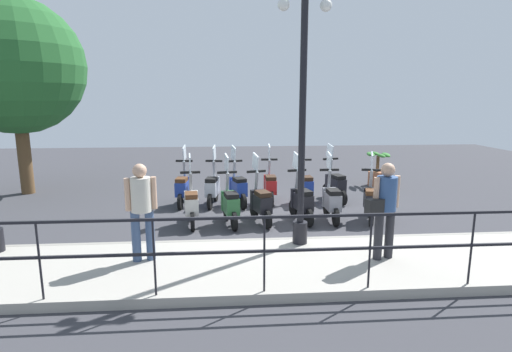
{
  "coord_description": "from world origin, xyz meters",
  "views": [
    {
      "loc": [
        -9.23,
        1.23,
        2.73
      ],
      "look_at": [
        0.2,
        0.5,
        0.9
      ],
      "focal_mm": 28.0,
      "sensor_mm": 36.0,
      "label": 1
    }
  ],
  "objects_px": {
    "tree_large": "(15,66)",
    "scooter_near_2": "(301,201)",
    "scooter_near_5": "(191,204)",
    "scooter_far_5": "(183,187)",
    "scooter_far_2": "(270,185)",
    "scooter_far_3": "(238,187)",
    "scooter_far_4": "(213,187)",
    "scooter_near_3": "(261,202)",
    "scooter_far_0": "(335,184)",
    "scooter_near_0": "(371,200)",
    "pedestrian_distant": "(141,205)",
    "scooter_far_1": "(305,186)",
    "potted_palm": "(377,172)",
    "scooter_near_4": "(230,204)",
    "pedestrian_with_bag": "(385,204)",
    "scooter_near_1": "(331,200)",
    "lamp_post_near": "(302,130)"
  },
  "relations": [
    {
      "from": "tree_large",
      "to": "scooter_near_2",
      "type": "height_order",
      "value": "tree_large"
    },
    {
      "from": "scooter_near_5",
      "to": "scooter_far_5",
      "type": "distance_m",
      "value": 1.73
    },
    {
      "from": "scooter_far_2",
      "to": "scooter_far_3",
      "type": "xyz_separation_m",
      "value": [
        -0.19,
        0.87,
        0.0
      ]
    },
    {
      "from": "scooter_near_5",
      "to": "scooter_far_4",
      "type": "distance_m",
      "value": 1.68
    },
    {
      "from": "scooter_near_3",
      "to": "scooter_far_5",
      "type": "xyz_separation_m",
      "value": [
        1.67,
        1.87,
        0.0
      ]
    },
    {
      "from": "scooter_far_0",
      "to": "scooter_near_0",
      "type": "bearing_deg",
      "value": 176.77
    },
    {
      "from": "pedestrian_distant",
      "to": "scooter_far_1",
      "type": "bearing_deg",
      "value": 126.19
    },
    {
      "from": "tree_large",
      "to": "scooter_far_1",
      "type": "relative_size",
      "value": 3.58
    },
    {
      "from": "scooter_near_0",
      "to": "scooter_far_2",
      "type": "distance_m",
      "value": 2.74
    },
    {
      "from": "scooter_far_4",
      "to": "potted_palm",
      "type": "bearing_deg",
      "value": -59.68
    },
    {
      "from": "potted_palm",
      "to": "scooter_near_4",
      "type": "relative_size",
      "value": 0.69
    },
    {
      "from": "tree_large",
      "to": "scooter_near_5",
      "type": "distance_m",
      "value": 6.86
    },
    {
      "from": "scooter_far_0",
      "to": "pedestrian_distant",
      "type": "bearing_deg",
      "value": 119.15
    },
    {
      "from": "scooter_far_3",
      "to": "scooter_near_2",
      "type": "bearing_deg",
      "value": -154.35
    },
    {
      "from": "pedestrian_distant",
      "to": "scooter_near_0",
      "type": "bearing_deg",
      "value": 103.6
    },
    {
      "from": "pedestrian_with_bag",
      "to": "scooter_near_1",
      "type": "distance_m",
      "value": 2.65
    },
    {
      "from": "scooter_far_0",
      "to": "scooter_far_1",
      "type": "relative_size",
      "value": 1.0
    },
    {
      "from": "scooter_near_0",
      "to": "scooter_far_2",
      "type": "bearing_deg",
      "value": 66.36
    },
    {
      "from": "scooter_near_3",
      "to": "scooter_far_2",
      "type": "distance_m",
      "value": 1.8
    },
    {
      "from": "tree_large",
      "to": "scooter_far_3",
      "type": "distance_m",
      "value": 7.11
    },
    {
      "from": "potted_palm",
      "to": "scooter_near_3",
      "type": "relative_size",
      "value": 0.69
    },
    {
      "from": "scooter_near_4",
      "to": "scooter_far_1",
      "type": "xyz_separation_m",
      "value": [
        1.7,
        -2.0,
        0.0
      ]
    },
    {
      "from": "scooter_near_2",
      "to": "scooter_far_2",
      "type": "height_order",
      "value": "same"
    },
    {
      "from": "scooter_far_5",
      "to": "pedestrian_distant",
      "type": "bearing_deg",
      "value": -178.01
    },
    {
      "from": "scooter_near_3",
      "to": "scooter_near_1",
      "type": "bearing_deg",
      "value": -103.46
    },
    {
      "from": "lamp_post_near",
      "to": "scooter_near_3",
      "type": "distance_m",
      "value": 2.48
    },
    {
      "from": "scooter_far_2",
      "to": "scooter_far_4",
      "type": "height_order",
      "value": "same"
    },
    {
      "from": "lamp_post_near",
      "to": "scooter_near_5",
      "type": "xyz_separation_m",
      "value": [
        1.67,
        2.08,
        -1.72
      ]
    },
    {
      "from": "tree_large",
      "to": "scooter_far_4",
      "type": "relative_size",
      "value": 3.58
    },
    {
      "from": "lamp_post_near",
      "to": "scooter_far_2",
      "type": "relative_size",
      "value": 2.99
    },
    {
      "from": "scooter_far_1",
      "to": "scooter_far_2",
      "type": "height_order",
      "value": "same"
    },
    {
      "from": "pedestrian_distant",
      "to": "scooter_far_5",
      "type": "height_order",
      "value": "pedestrian_distant"
    },
    {
      "from": "scooter_far_5",
      "to": "scooter_near_1",
      "type": "bearing_deg",
      "value": -109.43
    },
    {
      "from": "pedestrian_with_bag",
      "to": "pedestrian_distant",
      "type": "bearing_deg",
      "value": 69.75
    },
    {
      "from": "pedestrian_with_bag",
      "to": "scooter_far_1",
      "type": "distance_m",
      "value": 4.21
    },
    {
      "from": "pedestrian_distant",
      "to": "potted_palm",
      "type": "xyz_separation_m",
      "value": [
        5.94,
        -6.17,
        -0.63
      ]
    },
    {
      "from": "pedestrian_with_bag",
      "to": "scooter_far_0",
      "type": "bearing_deg",
      "value": -21.85
    },
    {
      "from": "pedestrian_with_bag",
      "to": "scooter_far_2",
      "type": "distance_m",
      "value": 4.52
    },
    {
      "from": "scooter_near_4",
      "to": "scooter_far_3",
      "type": "distance_m",
      "value": 1.64
    },
    {
      "from": "lamp_post_near",
      "to": "scooter_near_2",
      "type": "bearing_deg",
      "value": -11.48
    },
    {
      "from": "scooter_near_5",
      "to": "scooter_far_1",
      "type": "bearing_deg",
      "value": -66.07
    },
    {
      "from": "scooter_near_1",
      "to": "scooter_far_5",
      "type": "xyz_separation_m",
      "value": [
        1.61,
        3.49,
        0.0
      ]
    },
    {
      "from": "scooter_near_3",
      "to": "scooter_far_2",
      "type": "height_order",
      "value": "same"
    },
    {
      "from": "pedestrian_with_bag",
      "to": "pedestrian_distant",
      "type": "xyz_separation_m",
      "value": [
        0.23,
        3.88,
        0.0
      ]
    },
    {
      "from": "scooter_far_0",
      "to": "potted_palm",
      "type": "bearing_deg",
      "value": -59.09
    },
    {
      "from": "scooter_near_4",
      "to": "scooter_far_2",
      "type": "bearing_deg",
      "value": -42.01
    },
    {
      "from": "pedestrian_with_bag",
      "to": "scooter_near_0",
      "type": "bearing_deg",
      "value": -32.84
    },
    {
      "from": "scooter_near_1",
      "to": "scooter_near_4",
      "type": "bearing_deg",
      "value": 93.55
    },
    {
      "from": "scooter_near_5",
      "to": "scooter_far_3",
      "type": "xyz_separation_m",
      "value": [
        1.58,
        -1.06,
        0.0
      ]
    },
    {
      "from": "scooter_far_1",
      "to": "scooter_near_3",
      "type": "bearing_deg",
      "value": 138.88
    }
  ]
}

